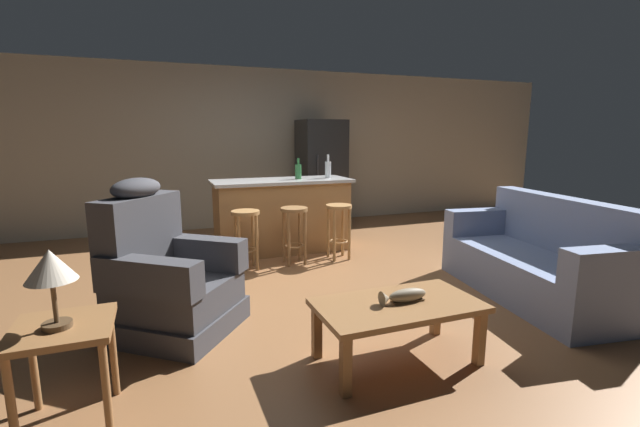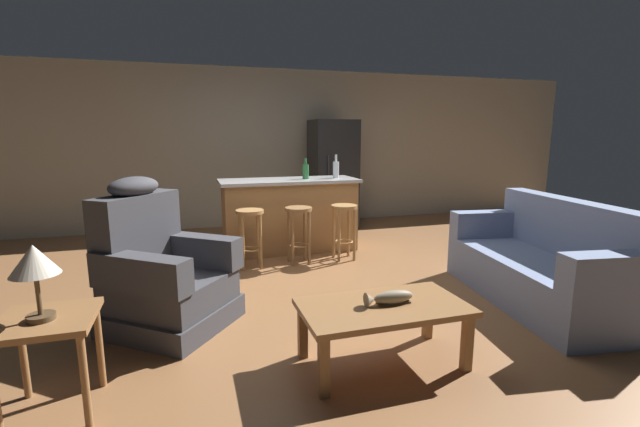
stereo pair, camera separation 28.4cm
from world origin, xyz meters
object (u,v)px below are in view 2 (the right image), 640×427
object	(u,v)px
coffee_table	(383,312)
refrigerator	(333,174)
table_lamp	(34,264)
fish_figurine	(389,298)
bottle_short_amber	(306,171)
end_table	(48,334)
kitchen_island	(289,215)
bar_stool_left	(250,228)
couch	(544,266)
bottle_tall_green	(336,169)
bar_stool_right	(344,222)
recliner_near_lamp	(162,275)
bar_stool_middle	(299,225)

from	to	relation	value
coffee_table	refrigerator	bearing A→B (deg)	75.57
table_lamp	refrigerator	size ratio (longest dim) A/B	0.23
fish_figurine	bottle_short_amber	world-z (taller)	bottle_short_amber
end_table	kitchen_island	xyz separation A→B (m)	(2.03, 2.96, 0.02)
coffee_table	table_lamp	distance (m)	2.04
end_table	bar_stool_left	world-z (taller)	bar_stool_left
end_table	kitchen_island	size ratio (longest dim) A/B	0.31
couch	bottle_tall_green	world-z (taller)	bottle_tall_green
coffee_table	end_table	world-z (taller)	end_table
kitchen_island	bottle_tall_green	bearing A→B (deg)	-1.39
table_lamp	refrigerator	distance (m)	5.19
couch	bottle_tall_green	distance (m)	2.81
kitchen_island	bottle_tall_green	world-z (taller)	bottle_tall_green
bottle_tall_green	bar_stool_right	bearing A→B (deg)	-99.61
fish_figurine	refrigerator	bearing A→B (deg)	76.08
couch	bar_stool_left	bearing A→B (deg)	-28.58
coffee_table	bar_stool_right	bearing A→B (deg)	75.69
table_lamp	bar_stool_left	distance (m)	2.79
bottle_tall_green	couch	bearing A→B (deg)	-64.40
end_table	bar_stool_right	xyz separation A→B (m)	(2.57, 2.33, 0.01)
coffee_table	kitchen_island	size ratio (longest dim) A/B	0.61
recliner_near_lamp	bottle_short_amber	size ratio (longest dim) A/B	4.40
end_table	bottle_short_amber	world-z (taller)	bottle_short_amber
recliner_near_lamp	coffee_table	bearing A→B (deg)	1.11
coffee_table	bar_stool_right	xyz separation A→B (m)	(0.61, 2.40, 0.11)
couch	bar_stool_middle	xyz separation A→B (m)	(-1.85, 1.84, 0.13)
fish_figurine	bar_stool_right	world-z (taller)	bar_stool_right
coffee_table	table_lamp	bearing A→B (deg)	178.91
fish_figurine	bar_stool_middle	distance (m)	2.41
fish_figurine	recliner_near_lamp	world-z (taller)	recliner_near_lamp
coffee_table	couch	bearing A→B (deg)	16.65
bar_stool_right	refrigerator	world-z (taller)	refrigerator
couch	refrigerator	size ratio (longest dim) A/B	1.14
recliner_near_lamp	bottle_short_amber	xyz separation A→B (m)	(1.72, 1.93, 0.63)
coffee_table	fish_figurine	xyz separation A→B (m)	(0.04, -0.00, 0.10)
table_lamp	bar_stool_left	xyz separation A→B (m)	(1.43, 2.36, -0.40)
recliner_near_lamp	bottle_short_amber	bearing A→B (deg)	86.32
table_lamp	bar_stool_middle	world-z (taller)	table_lamp
coffee_table	bar_stool_middle	bearing A→B (deg)	89.13
fish_figurine	bottle_tall_green	xyz separation A→B (m)	(0.68, 3.02, 0.61)
bottle_short_amber	recliner_near_lamp	bearing A→B (deg)	-131.70
recliner_near_lamp	bar_stool_left	distance (m)	1.60
coffee_table	fish_figurine	size ratio (longest dim) A/B	3.24
recliner_near_lamp	refrigerator	bearing A→B (deg)	89.42
refrigerator	bottle_short_amber	bearing A→B (deg)	-123.09
recliner_near_lamp	bar_stool_middle	xyz separation A→B (m)	(1.47, 1.33, 0.05)
bar_stool_right	bottle_tall_green	xyz separation A→B (m)	(0.10, 0.61, 0.60)
recliner_near_lamp	table_lamp	xyz separation A→B (m)	(-0.54, -1.04, 0.45)
recliner_near_lamp	table_lamp	size ratio (longest dim) A/B	2.93
couch	table_lamp	bearing A→B (deg)	16.28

